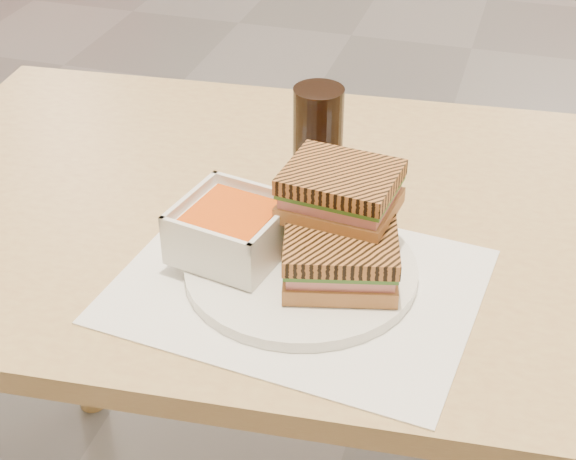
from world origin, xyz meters
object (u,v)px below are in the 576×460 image
(plate, at_px, (301,270))
(panini_lower, at_px, (340,258))
(cola_glass, at_px, (318,138))
(soup_bowl, at_px, (232,231))
(main_table, at_px, (334,285))

(plate, relative_size, panini_lower, 1.84)
(cola_glass, bearing_deg, soup_bowl, -103.43)
(main_table, height_order, plate, plate)
(main_table, bearing_deg, soup_bowl, -123.15)
(main_table, bearing_deg, plate, -92.89)
(soup_bowl, bearing_deg, panini_lower, -6.73)
(plate, distance_m, cola_glass, 0.21)
(main_table, height_order, cola_glass, cola_glass)
(soup_bowl, distance_m, cola_glass, 0.20)
(main_table, xyz_separation_m, cola_glass, (-0.04, 0.06, 0.18))
(soup_bowl, relative_size, panini_lower, 0.95)
(main_table, relative_size, soup_bowl, 9.27)
(main_table, relative_size, plate, 4.78)
(main_table, height_order, soup_bowl, soup_bowl)
(plate, distance_m, panini_lower, 0.06)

